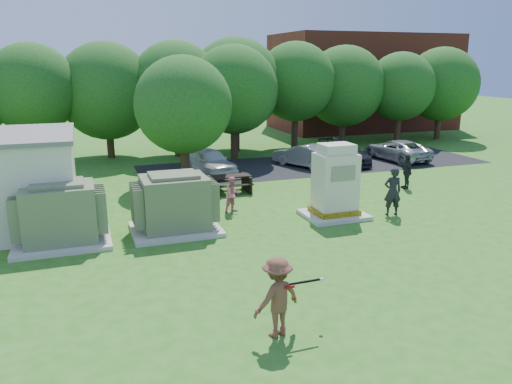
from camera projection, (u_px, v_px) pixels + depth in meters
name	position (u px, v px, depth m)	size (l,w,h in m)	color
ground	(302.00, 269.00, 14.23)	(120.00, 120.00, 0.00)	#2D6619
brick_building	(363.00, 82.00, 43.63)	(15.00, 8.00, 8.00)	maroon
parking_strip	(316.00, 164.00, 28.79)	(20.00, 6.00, 0.01)	#232326
transformer_left	(60.00, 215.00, 16.01)	(3.00, 2.40, 2.07)	beige
transformer_right	(175.00, 205.00, 17.19)	(3.00, 2.40, 2.07)	beige
generator_cabinet	(335.00, 186.00, 18.75)	(2.31, 1.89, 2.81)	beige
picnic_table	(230.00, 182.00, 22.47)	(1.85, 1.38, 0.79)	black
batter	(277.00, 297.00, 10.61)	(1.16, 0.67, 1.79)	brown
person_by_generator	(393.00, 192.00, 19.04)	(0.68, 0.45, 1.88)	black
person_at_picnic	(233.00, 195.00, 19.46)	(0.69, 0.54, 1.43)	#D57182
person_walking_right	(407.00, 172.00, 23.13)	(0.94, 0.39, 1.61)	black
car_white	(210.00, 161.00, 26.25)	(1.59, 3.95, 1.35)	silver
car_silver_a	(305.00, 156.00, 28.02)	(1.34, 3.83, 1.26)	#A9AAAE
car_dark	(345.00, 153.00, 28.83)	(1.74, 4.28, 1.24)	black
car_silver_b	(397.00, 150.00, 29.89)	(2.04, 4.43, 1.23)	#B4B5B9
batting_equipment	(303.00, 283.00, 10.70)	(1.11, 0.47, 0.22)	black
tree_row	(205.00, 88.00, 30.62)	(41.30, 13.30, 7.30)	#47301E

